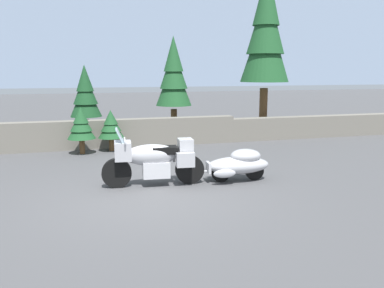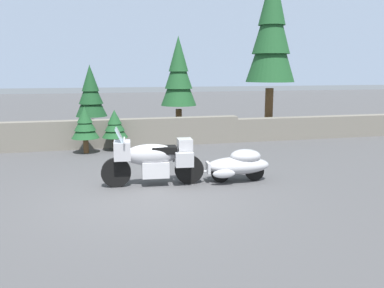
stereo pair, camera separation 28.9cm
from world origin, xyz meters
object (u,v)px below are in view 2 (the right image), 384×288
object	(u,v)px
car_shaped_trailer	(238,164)
pine_tree_far_right	(91,94)
pine_tree_tall	(272,31)
pine_tree_secondary	(179,75)
touring_motorcycle	(153,158)

from	to	relation	value
car_shaped_trailer	pine_tree_far_right	size ratio (longest dim) A/B	0.80
pine_tree_tall	pine_tree_secondary	size ratio (longest dim) A/B	1.69
touring_motorcycle	car_shaped_trailer	distance (m)	2.01
car_shaped_trailer	pine_tree_tall	world-z (taller)	pine_tree_tall
pine_tree_tall	pine_tree_far_right	distance (m)	7.29
touring_motorcycle	pine_tree_secondary	distance (m)	6.78
pine_tree_tall	pine_tree_secondary	world-z (taller)	pine_tree_tall
pine_tree_tall	pine_tree_far_right	world-z (taller)	pine_tree_tall
car_shaped_trailer	pine_tree_tall	size ratio (longest dim) A/B	0.34
pine_tree_tall	pine_tree_secondary	bearing A→B (deg)	176.12
pine_tree_secondary	pine_tree_tall	bearing A→B (deg)	-3.88
pine_tree_far_right	touring_motorcycle	bearing A→B (deg)	-78.46
touring_motorcycle	pine_tree_tall	bearing A→B (deg)	47.05
pine_tree_tall	pine_tree_secondary	xyz separation A→B (m)	(-3.63, 0.25, -1.67)
pine_tree_secondary	pine_tree_far_right	distance (m)	3.33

